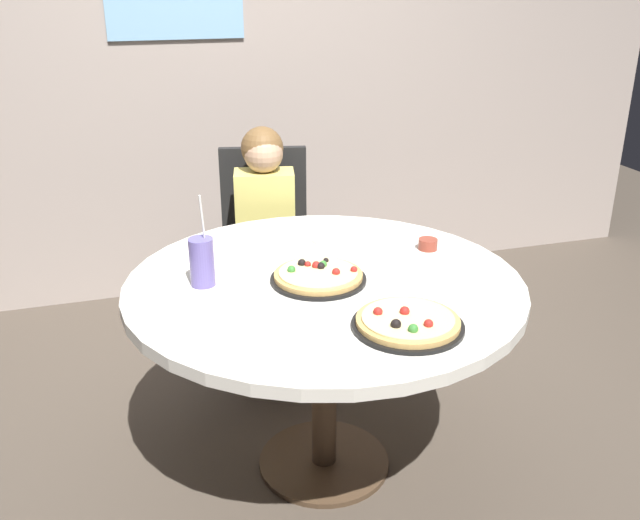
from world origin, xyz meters
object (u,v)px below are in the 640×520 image
at_px(chair_wooden, 265,240).
at_px(pizza_veggie, 318,276).
at_px(pizza_cheese, 408,323).
at_px(soda_cup, 202,262).
at_px(plate_small, 335,239).
at_px(diner_child, 267,264).
at_px(sauce_bowl, 428,244).
at_px(dining_table, 324,303).

relative_size(chair_wooden, pizza_veggie, 2.99).
xyz_separation_m(chair_wooden, pizza_cheese, (0.11, -1.38, 0.24)).
bearing_deg(soda_cup, plate_small, 25.88).
relative_size(pizza_veggie, soda_cup, 1.03).
distance_m(soda_cup, plate_small, 0.60).
bearing_deg(pizza_cheese, soda_cup, 137.56).
xyz_separation_m(diner_child, pizza_veggie, (-0.01, -0.81, 0.28)).
bearing_deg(sauce_bowl, pizza_veggie, -161.97).
height_order(pizza_cheese, soda_cup, soda_cup).
relative_size(pizza_veggie, plate_small, 1.76).
relative_size(soda_cup, plate_small, 1.71).
distance_m(chair_wooden, soda_cup, 1.04).
xyz_separation_m(dining_table, chair_wooden, (0.02, 0.98, -0.13)).
distance_m(dining_table, plate_small, 0.38).
relative_size(diner_child, plate_small, 6.01).
xyz_separation_m(sauce_bowl, plate_small, (-0.29, 0.19, -0.02)).
bearing_deg(pizza_cheese, plate_small, 88.01).
bearing_deg(dining_table, pizza_veggie, -169.38).
height_order(chair_wooden, pizza_cheese, chair_wooden).
height_order(soda_cup, sauce_bowl, soda_cup).
height_order(dining_table, pizza_veggie, pizza_veggie).
distance_m(diner_child, plate_small, 0.56).
height_order(diner_child, sauce_bowl, diner_child).
bearing_deg(soda_cup, pizza_veggie, -12.41).
bearing_deg(chair_wooden, pizza_veggie, -92.43).
relative_size(pizza_cheese, soda_cup, 1.05).
xyz_separation_m(pizza_veggie, sauce_bowl, (0.47, 0.15, 0.00)).
height_order(diner_child, plate_small, diner_child).
distance_m(diner_child, pizza_cheese, 1.24).
xyz_separation_m(diner_child, sauce_bowl, (0.46, -0.66, 0.29)).
xyz_separation_m(dining_table, pizza_cheese, (0.12, -0.39, 0.10)).
distance_m(pizza_veggie, pizza_cheese, 0.42).
relative_size(pizza_veggie, pizza_cheese, 0.98).
xyz_separation_m(chair_wooden, plate_small, (0.13, -0.64, 0.22)).
bearing_deg(diner_child, pizza_veggie, -90.49).
bearing_deg(dining_table, diner_child, 91.13).
bearing_deg(plate_small, sauce_bowl, -32.95).
xyz_separation_m(chair_wooden, diner_child, (-0.04, -0.18, -0.05)).
xyz_separation_m(dining_table, sauce_bowl, (0.44, 0.15, 0.11)).
bearing_deg(diner_child, chair_wooden, 78.90).
bearing_deg(pizza_veggie, chair_wooden, 87.57).
xyz_separation_m(dining_table, pizza_veggie, (-0.02, -0.00, 0.10)).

